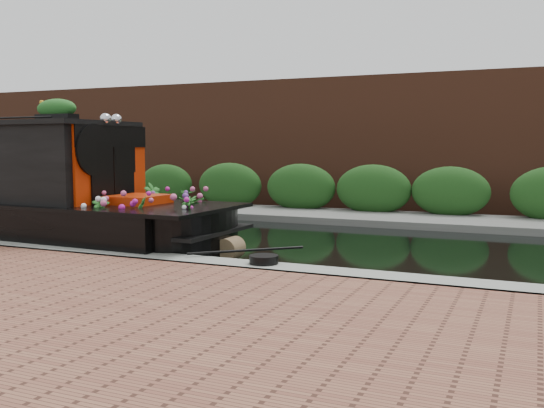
% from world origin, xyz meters
% --- Properties ---
extents(ground, '(80.00, 80.00, 0.00)m').
position_xyz_m(ground, '(0.00, 0.00, 0.00)').
color(ground, black).
rests_on(ground, ground).
extents(near_bank_coping, '(40.00, 0.60, 0.50)m').
position_xyz_m(near_bank_coping, '(0.00, -3.30, 0.00)').
color(near_bank_coping, gray).
rests_on(near_bank_coping, ground).
extents(far_bank_path, '(40.00, 2.40, 0.34)m').
position_xyz_m(far_bank_path, '(0.00, 4.20, 0.00)').
color(far_bank_path, '#61625D').
rests_on(far_bank_path, ground).
extents(far_hedge, '(40.00, 1.10, 2.80)m').
position_xyz_m(far_hedge, '(0.00, 5.10, 0.00)').
color(far_hedge, '#1C4517').
rests_on(far_hedge, ground).
extents(far_brick_wall, '(40.00, 1.00, 8.00)m').
position_xyz_m(far_brick_wall, '(0.00, 7.20, 0.00)').
color(far_brick_wall, '#5A2F1E').
rests_on(far_brick_wall, ground).
extents(rope_fender, '(0.38, 0.42, 0.38)m').
position_xyz_m(rope_fender, '(1.60, -1.94, 0.19)').
color(rope_fender, brown).
rests_on(rope_fender, ground).
extents(coiled_mooring_rope, '(0.41, 0.41, 0.12)m').
position_xyz_m(coiled_mooring_rope, '(2.79, -3.19, 0.31)').
color(coiled_mooring_rope, black).
rests_on(coiled_mooring_rope, near_bank_coping).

